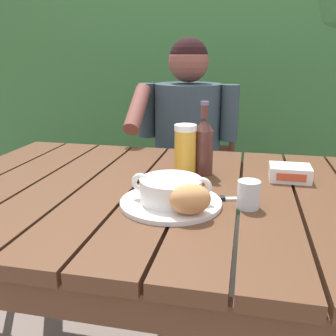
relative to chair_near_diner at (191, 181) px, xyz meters
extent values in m
cube|color=#52311D|center=(-0.43, -0.92, 0.27)|extent=(0.15, 0.97, 0.04)
cube|color=#52311D|center=(-0.27, -0.92, 0.27)|extent=(0.15, 0.97, 0.04)
cube|color=#52311D|center=(-0.12, -0.92, 0.27)|extent=(0.15, 0.97, 0.04)
cube|color=#52311D|center=(0.04, -0.92, 0.27)|extent=(0.15, 0.97, 0.04)
cube|color=#52311D|center=(0.20, -0.92, 0.27)|extent=(0.15, 0.97, 0.04)
cube|color=#52311D|center=(0.35, -0.92, 0.27)|extent=(0.15, 0.97, 0.04)
cube|color=#52311D|center=(0.51, -0.92, 0.27)|extent=(0.15, 0.97, 0.04)
cube|color=#52311D|center=(0.04, -1.37, 0.21)|extent=(1.36, 0.03, 0.08)
cube|color=#52311D|center=(0.04, -0.47, 0.21)|extent=(1.36, 0.03, 0.08)
cube|color=#52311D|center=(-0.62, -0.48, -0.11)|extent=(0.06, 0.06, 0.72)
cube|color=#366633|center=(0.04, 0.96, 0.52)|extent=(3.45, 0.60, 1.99)
cylinder|color=#4C3823|center=(0.42, 1.11, 0.45)|extent=(0.10, 0.10, 1.84)
cylinder|color=#4C3823|center=(0.84, 1.11, 0.13)|extent=(0.10, 0.10, 1.21)
sphere|color=#366633|center=(0.84, 1.11, 0.99)|extent=(0.98, 0.98, 0.98)
cylinder|color=#512F1E|center=(0.21, -0.26, -0.24)|extent=(0.04, 0.04, 0.46)
cylinder|color=#512F1E|center=(-0.21, -0.26, -0.24)|extent=(0.04, 0.04, 0.46)
cylinder|color=#512F1E|center=(0.21, 0.15, -0.24)|extent=(0.04, 0.04, 0.46)
cylinder|color=#512F1E|center=(-0.21, 0.15, -0.24)|extent=(0.04, 0.04, 0.46)
cube|color=#512F1E|center=(0.00, -0.06, 0.00)|extent=(0.45, 0.45, 0.02)
cylinder|color=#512F1E|center=(0.21, 0.15, 0.22)|extent=(0.04, 0.04, 0.47)
cylinder|color=#512F1E|center=(-0.21, 0.15, 0.22)|extent=(0.04, 0.04, 0.47)
cube|color=#512F1E|center=(0.00, 0.15, 0.15)|extent=(0.41, 0.02, 0.04)
cube|color=#512F1E|center=(0.00, 0.15, 0.27)|extent=(0.41, 0.02, 0.04)
cube|color=#512F1E|center=(0.00, 0.15, 0.39)|extent=(0.41, 0.02, 0.04)
cylinder|color=#314048|center=(0.08, -0.36, -0.25)|extent=(0.11, 0.11, 0.45)
cylinder|color=#314048|center=(0.08, -0.26, 0.04)|extent=(0.13, 0.40, 0.13)
cylinder|color=#314048|center=(-0.09, -0.36, -0.25)|extent=(0.11, 0.11, 0.45)
cylinder|color=#314048|center=(-0.09, -0.26, 0.04)|extent=(0.13, 0.40, 0.13)
cylinder|color=#314048|center=(0.00, -0.16, 0.29)|extent=(0.32, 0.32, 0.50)
sphere|color=brown|center=(0.00, -0.16, 0.64)|extent=(0.19, 0.19, 0.19)
sphere|color=black|center=(0.00, -0.16, 0.66)|extent=(0.18, 0.18, 0.18)
cylinder|color=#314048|center=(0.20, -0.18, 0.41)|extent=(0.08, 0.08, 0.26)
cylinder|color=#314048|center=(-0.20, -0.18, 0.41)|extent=(0.08, 0.08, 0.26)
cylinder|color=brown|center=(-0.20, -0.34, 0.44)|extent=(0.07, 0.25, 0.21)
cylinder|color=#503825|center=(-0.76, -0.62, -0.25)|extent=(0.04, 0.04, 0.45)
cylinder|color=white|center=(0.10, -1.04, 0.29)|extent=(0.27, 0.27, 0.01)
cylinder|color=white|center=(0.10, -1.04, 0.33)|extent=(0.16, 0.16, 0.06)
cylinder|color=#C8712C|center=(0.10, -1.04, 0.34)|extent=(0.14, 0.14, 0.01)
torus|color=white|center=(0.02, -1.04, 0.34)|extent=(0.05, 0.01, 0.05)
torus|color=white|center=(0.18, -1.04, 0.34)|extent=(0.05, 0.01, 0.05)
ellipsoid|color=tan|center=(0.16, -1.12, 0.34)|extent=(0.12, 0.11, 0.07)
cylinder|color=gold|center=(0.09, -0.79, 0.36)|extent=(0.07, 0.07, 0.15)
cylinder|color=white|center=(0.09, -0.79, 0.45)|extent=(0.07, 0.07, 0.02)
cylinder|color=#4F2922|center=(0.15, -0.76, 0.36)|extent=(0.06, 0.06, 0.15)
cone|color=#4F2922|center=(0.15, -0.76, 0.45)|extent=(0.06, 0.06, 0.04)
cylinder|color=#4F2922|center=(0.15, -0.76, 0.49)|extent=(0.02, 0.02, 0.04)
cylinder|color=slate|center=(0.15, -0.76, 0.52)|extent=(0.03, 0.03, 0.01)
cylinder|color=silver|center=(0.30, -1.02, 0.32)|extent=(0.06, 0.06, 0.07)
cube|color=white|center=(0.42, -0.76, 0.31)|extent=(0.13, 0.09, 0.05)
cube|color=#DC4E30|center=(0.42, -0.81, 0.31)|extent=(0.09, 0.00, 0.02)
cube|color=silver|center=(0.27, -0.97, 0.29)|extent=(0.12, 0.05, 0.00)
cube|color=black|center=(0.21, -0.99, 0.29)|extent=(0.07, 0.04, 0.01)
camera|label=1|loc=(0.28, -1.94, 0.67)|focal=39.95mm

